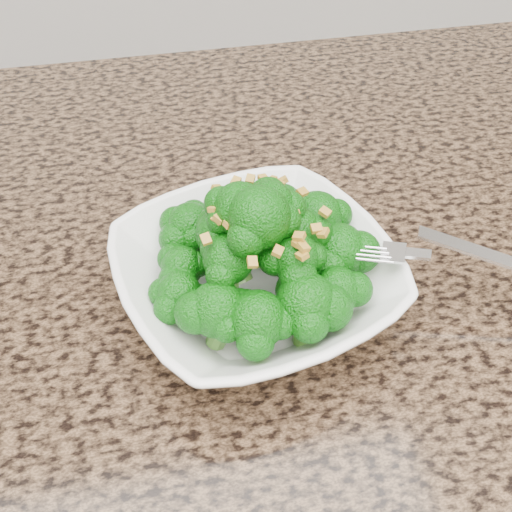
{
  "coord_description": "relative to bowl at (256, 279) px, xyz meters",
  "views": [
    {
      "loc": [
        0.07,
        0.06,
        1.28
      ],
      "look_at": [
        0.13,
        0.39,
        0.95
      ],
      "focal_mm": 45.0,
      "sensor_mm": 36.0,
      "label": 1
    }
  ],
  "objects": [
    {
      "name": "granite_counter",
      "position": [
        -0.13,
        -0.09,
        -0.04
      ],
      "size": [
        1.64,
        1.04,
        0.03
      ],
      "primitive_type": "cube",
      "color": "brown",
      "rests_on": "cabinet"
    },
    {
      "name": "bowl",
      "position": [
        0.0,
        0.0,
        0.0
      ],
      "size": [
        0.25,
        0.25,
        0.05
      ],
      "primitive_type": "imported",
      "rotation": [
        0.0,
        0.0,
        0.27
      ],
      "color": "white",
      "rests_on": "granite_counter"
    },
    {
      "name": "broccoli_pile",
      "position": [
        0.0,
        0.0,
        0.06
      ],
      "size": [
        0.18,
        0.18,
        0.08
      ],
      "primitive_type": null,
      "color": "#0D610B",
      "rests_on": "bowl"
    },
    {
      "name": "garlic_topping",
      "position": [
        0.0,
        0.0,
        0.11
      ],
      "size": [
        0.11,
        0.11,
        0.01
      ],
      "primitive_type": null,
      "color": "#B88B2C",
      "rests_on": "broccoli_pile"
    },
    {
      "name": "fork",
      "position": [
        0.12,
        -0.03,
        0.03
      ],
      "size": [
        0.16,
        0.1,
        0.01
      ],
      "primitive_type": null,
      "rotation": [
        0.0,
        0.0,
        -0.45
      ],
      "color": "silver",
      "rests_on": "bowl"
    }
  ]
}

